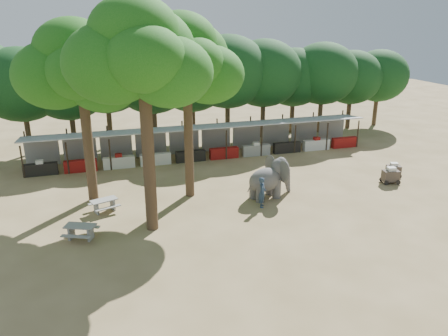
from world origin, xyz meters
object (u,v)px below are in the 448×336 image
object	(u,v)px
yard_tree_center	(139,55)
cart_back	(393,170)
cart_front	(391,175)
picnic_table_far	(104,204)
yard_tree_back	(184,60)
elephant	(270,178)
picnic_table_near	(81,230)
yard_tree_left	(78,68)
handler	(262,192)

from	to	relation	value
yard_tree_center	cart_back	world-z (taller)	yard_tree_center
yard_tree_center	cart_front	xyz separation A→B (m)	(16.95, 1.91, -8.63)
picnic_table_far	cart_back	bearing A→B (deg)	-19.05
yard_tree_back	elephant	size ratio (longest dim) A/B	3.34
picnic_table_near	yard_tree_left	bearing A→B (deg)	107.44
yard_tree_center	handler	distance (m)	10.80
elephant	picnic_table_near	distance (m)	11.88
picnic_table_far	yard_tree_center	bearing A→B (deg)	-70.74
handler	cart_back	distance (m)	11.29
yard_tree_left	yard_tree_back	bearing A→B (deg)	-9.46
picnic_table_near	yard_tree_back	bearing A→B (deg)	57.13
yard_tree_left	picnic_table_far	bearing A→B (deg)	-71.39
yard_tree_center	yard_tree_back	world-z (taller)	yard_tree_center
yard_tree_back	cart_back	distance (m)	17.03
yard_tree_left	cart_front	world-z (taller)	yard_tree_left
cart_front	picnic_table_near	bearing A→B (deg)	-163.86
handler	cart_back	world-z (taller)	handler
yard_tree_back	picnic_table_far	xyz separation A→B (m)	(-5.27, -1.16, -8.05)
yard_tree_center	picnic_table_near	world-z (taller)	yard_tree_center
elephant	cart_back	bearing A→B (deg)	-9.67
cart_back	elephant	bearing A→B (deg)	-153.70
elephant	picnic_table_far	xyz separation A→B (m)	(-10.28, 0.73, -0.77)
picnic_table_far	cart_back	distance (m)	20.26
elephant	handler	world-z (taller)	elephant
elephant	handler	bearing A→B (deg)	-143.55
handler	picnic_table_near	distance (m)	10.58
elephant	picnic_table_far	world-z (taller)	elephant
handler	picnic_table_far	size ratio (longest dim) A/B	1.01
cart_front	cart_back	xyz separation A→B (m)	(1.04, 1.06, -0.06)
cart_front	cart_back	bearing A→B (deg)	55.48
yard_tree_back	picnic_table_near	xyz separation A→B (m)	(-6.59, -4.34, -8.03)
yard_tree_center	yard_tree_back	xyz separation A→B (m)	(3.00, 4.00, -0.67)
yard_tree_left	picnic_table_near	size ratio (longest dim) A/B	5.52
yard_tree_center	picnic_table_far	size ratio (longest dim) A/B	6.39
elephant	picnic_table_near	size ratio (longest dim) A/B	1.70
cart_front	picnic_table_far	bearing A→B (deg)	-172.87
yard_tree_center	picnic_table_near	bearing A→B (deg)	-174.57
yard_tree_left	yard_tree_back	distance (m)	6.09
elephant	picnic_table_near	xyz separation A→B (m)	(-11.60, -2.45, -0.75)
yard_tree_left	cart_back	distance (m)	22.44
yard_tree_center	cart_back	xyz separation A→B (m)	(17.99, 2.97, -8.69)
yard_tree_center	picnic_table_near	size ratio (longest dim) A/B	6.03
yard_tree_back	picnic_table_far	bearing A→B (deg)	-167.57
yard_tree_left	picnic_table_near	world-z (taller)	yard_tree_left
yard_tree_center	elephant	world-z (taller)	yard_tree_center
picnic_table_near	cart_back	distance (m)	21.83
yard_tree_left	yard_tree_center	distance (m)	5.92
handler	cart_back	bearing A→B (deg)	-55.47
picnic_table_far	cart_back	xyz separation A→B (m)	(20.26, 0.13, 0.03)
yard_tree_left	elephant	bearing A→B (deg)	-14.74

